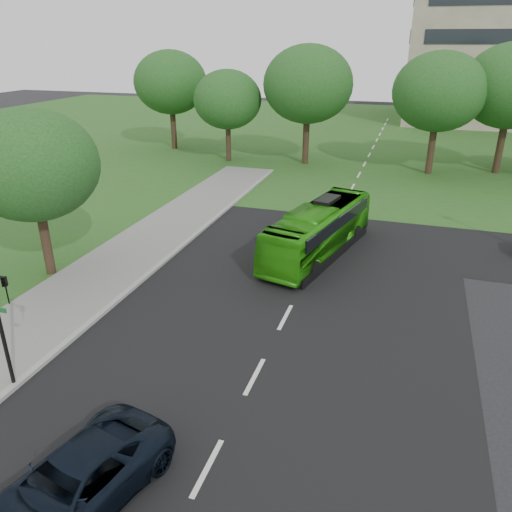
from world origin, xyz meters
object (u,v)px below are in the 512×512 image
at_px(bus, 318,230).
at_px(tree_park_c, 439,92).
at_px(suv, 73,484).
at_px(traffic_light, 2,317).
at_px(tree_park_a, 227,100).
at_px(tree_park_d, 512,86).
at_px(tree_side_near, 32,165).
at_px(tree_park_f, 171,82).
at_px(tree_park_b, 308,84).

bearing_deg(bus, tree_park_c, 87.55).
distance_m(suv, traffic_light, 5.89).
bearing_deg(tree_park_a, bus, -57.61).
xyz_separation_m(tree_park_d, traffic_light, (-17.78, -34.88, -4.28)).
height_order(tree_park_d, bus, tree_park_d).
relative_size(tree_park_c, bus, 1.03).
distance_m(tree_side_near, bus, 13.68).
bearing_deg(traffic_light, bus, 42.54).
distance_m(bus, traffic_light, 15.32).
bearing_deg(suv, tree_park_d, 84.33).
bearing_deg(traffic_light, tree_park_f, 88.51).
xyz_separation_m(tree_park_d, tree_park_f, (-29.89, 1.03, -0.48)).
distance_m(tree_park_d, bus, 24.52).
bearing_deg(tree_park_b, tree_park_d, 4.94).
xyz_separation_m(tree_park_c, suv, (-7.88, -36.16, -5.75)).
xyz_separation_m(tree_park_d, suv, (-13.22, -38.10, -6.15)).
height_order(tree_park_a, tree_side_near, tree_park_a).
xyz_separation_m(tree_park_c, traffic_light, (-12.44, -32.94, -3.87)).
bearing_deg(tree_park_f, tree_side_near, -75.18).
bearing_deg(tree_park_b, traffic_light, -93.30).
height_order(tree_park_a, tree_park_c, tree_park_c).
bearing_deg(tree_park_c, suv, -102.29).
relative_size(tree_side_near, bus, 0.83).
xyz_separation_m(tree_park_c, tree_park_d, (5.34, 1.93, 0.40)).
relative_size(tree_park_a, tree_park_d, 0.78).
bearing_deg(suv, traffic_light, 158.25).
height_order(tree_park_a, bus, tree_park_a).
bearing_deg(suv, tree_park_c, 91.17).
distance_m(tree_park_c, tree_park_d, 5.69).
distance_m(tree_park_a, tree_park_f, 8.03).
xyz_separation_m(tree_park_a, tree_park_f, (-7.16, 3.49, 1.01)).
distance_m(tree_park_d, tree_park_f, 29.91).
relative_size(tree_park_b, tree_park_f, 1.06).
distance_m(tree_park_c, traffic_light, 35.43).
bearing_deg(tree_side_near, tree_park_f, 104.82).
height_order(tree_park_a, tree_park_b, tree_park_b).
relative_size(bus, suv, 1.82).
bearing_deg(tree_park_b, tree_park_f, 170.31).
bearing_deg(tree_park_f, suv, -66.92).
distance_m(tree_side_near, traffic_light, 9.10).
bearing_deg(suv, bus, 95.17).
relative_size(tree_park_f, bus, 1.01).
xyz_separation_m(tree_park_b, bus, (5.08, -19.94, -5.42)).
height_order(tree_park_d, tree_park_f, tree_park_d).
bearing_deg(tree_park_a, traffic_light, -81.32).
relative_size(tree_park_b, suv, 1.96).
relative_size(tree_park_d, tree_park_f, 1.08).
xyz_separation_m(tree_park_a, tree_side_near, (0.37, -25.00, -0.18)).
height_order(tree_park_b, tree_park_c, tree_park_b).
distance_m(tree_park_b, tree_park_f, 14.25).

